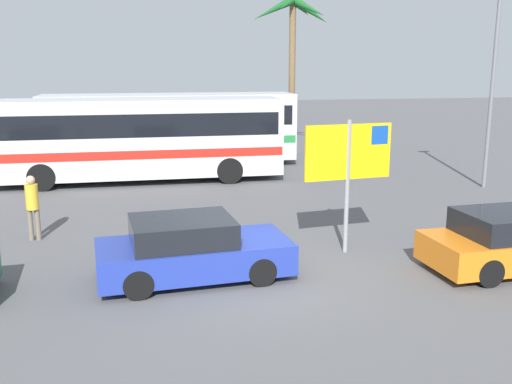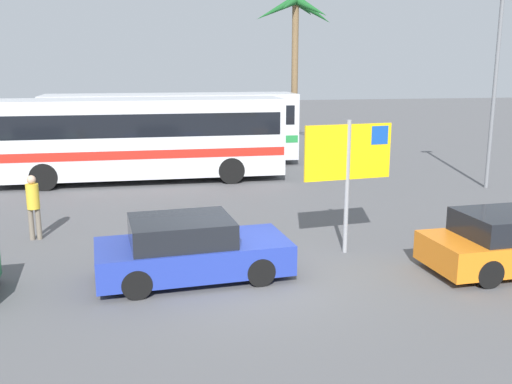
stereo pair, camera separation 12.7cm
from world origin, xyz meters
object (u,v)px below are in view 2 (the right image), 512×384
Objects in this scene: bus_front_coach at (139,136)px; car_blue at (190,249)px; pedestrian_crossing_lot at (33,202)px; ferry_sign at (350,157)px; bus_rear_coach at (173,126)px.

car_blue is at bearing -84.17° from bus_front_coach.
car_blue is 5.15m from pedestrian_crossing_lot.
bus_front_coach is 2.63× the size of car_blue.
car_blue is 2.46× the size of pedestrian_crossing_lot.
pedestrian_crossing_lot reaches higher than car_blue.
car_blue is (-3.86, -1.05, -1.69)m from ferry_sign.
car_blue is at bearing -134.53° from pedestrian_crossing_lot.
ferry_sign is at bearing -109.24° from pedestrian_crossing_lot.
bus_rear_coach reaches higher than pedestrian_crossing_lot.
ferry_sign is 8.10m from pedestrian_crossing_lot.
bus_front_coach is 10.94m from ferry_sign.
ferry_sign reaches higher than car_blue.
ferry_sign is at bearing 10.15° from car_blue.
bus_front_coach is at bearing -112.92° from bus_rear_coach.
ferry_sign is at bearing -62.98° from bus_front_coach.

